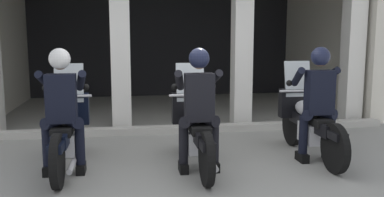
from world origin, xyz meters
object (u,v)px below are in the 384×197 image
(motorcycle_center, at_px, (195,128))
(police_officer_left, at_px, (62,101))
(police_officer_center, at_px, (199,99))
(police_officer_right, at_px, (318,94))
(motorcycle_left, at_px, (67,130))
(motorcycle_right, at_px, (308,121))

(motorcycle_center, bearing_deg, police_officer_left, -167.95)
(police_officer_left, distance_m, motorcycle_center, 1.75)
(police_officer_left, bearing_deg, police_officer_center, 3.55)
(police_officer_center, bearing_deg, police_officer_left, -177.51)
(police_officer_right, bearing_deg, police_officer_left, -167.35)
(police_officer_center, bearing_deg, motorcycle_center, 97.83)
(motorcycle_left, distance_m, police_officer_left, 0.52)
(motorcycle_left, bearing_deg, police_officer_center, -5.73)
(police_officer_left, relative_size, police_officer_center, 1.00)
(motorcycle_left, xyz_separation_m, motorcycle_center, (1.69, -0.17, 0.00))
(motorcycle_center, bearing_deg, motorcycle_right, 14.83)
(police_officer_left, xyz_separation_m, motorcycle_right, (3.39, 0.32, -0.44))
(motorcycle_right, bearing_deg, police_officer_left, -162.58)
(police_officer_left, distance_m, police_officer_center, 1.70)
(police_officer_right, bearing_deg, motorcycle_center, -170.75)
(motorcycle_right, relative_size, police_officer_right, 1.29)
(motorcycle_left, relative_size, motorcycle_center, 1.00)
(police_officer_right, bearing_deg, police_officer_center, -161.19)
(motorcycle_center, height_order, police_officer_right, police_officer_right)
(motorcycle_center, bearing_deg, police_officer_center, -82.17)
(police_officer_center, bearing_deg, police_officer_right, 14.83)
(motorcycle_center, xyz_separation_m, police_officer_right, (1.69, -0.08, 0.44))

